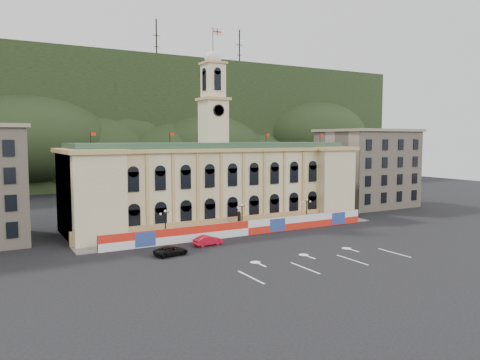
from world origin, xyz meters
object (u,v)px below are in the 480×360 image
lamp_center (242,216)px  red_sedan (208,240)px  statue (239,225)px  black_suv (171,251)px

lamp_center → red_sedan: size_ratio=1.08×
statue → black_suv: (-16.43, -9.61, -0.51)m
lamp_center → black_suv: (-16.43, -8.61, -2.40)m
statue → red_sedan: bearing=-145.0°
lamp_center → red_sedan: lamp_center is taller
black_suv → statue: bearing=-68.3°
red_sedan → black_suv: 7.87m
red_sedan → black_suv: red_sedan is taller
statue → red_sedan: statue is taller
statue → black_suv: statue is taller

